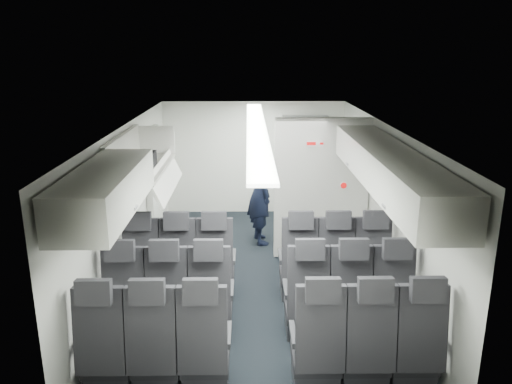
{
  "coord_description": "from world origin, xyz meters",
  "views": [
    {
      "loc": [
        -0.11,
        -6.34,
        3.1
      ],
      "look_at": [
        0.0,
        0.4,
        1.15
      ],
      "focal_mm": 35.0,
      "sensor_mm": 36.0,
      "label": 1
    }
  ],
  "objects_px": {
    "boarding_door": "(155,184)",
    "seat_row_front": "(257,269)",
    "flight_attendant": "(260,192)",
    "carry_on_bag": "(140,161)",
    "seat_row_mid": "(259,304)",
    "galley_unit": "(305,168)",
    "seat_row_rear": "(261,352)"
  },
  "relations": [
    {
      "from": "boarding_door",
      "to": "flight_attendant",
      "type": "distance_m",
      "value": 1.74
    },
    {
      "from": "seat_row_rear",
      "to": "boarding_door",
      "type": "height_order",
      "value": "boarding_door"
    },
    {
      "from": "carry_on_bag",
      "to": "boarding_door",
      "type": "bearing_deg",
      "value": 96.93
    },
    {
      "from": "flight_attendant",
      "to": "carry_on_bag",
      "type": "xyz_separation_m",
      "value": [
        -1.5,
        -1.87,
        0.94
      ]
    },
    {
      "from": "seat_row_front",
      "to": "galley_unit",
      "type": "xyz_separation_m",
      "value": [
        0.95,
        3.25,
        0.55
      ]
    },
    {
      "from": "flight_attendant",
      "to": "carry_on_bag",
      "type": "height_order",
      "value": "carry_on_bag"
    },
    {
      "from": "boarding_door",
      "to": "seat_row_mid",
      "type": "bearing_deg",
      "value": -61.23
    },
    {
      "from": "seat_row_front",
      "to": "flight_attendant",
      "type": "height_order",
      "value": "flight_attendant"
    },
    {
      "from": "seat_row_front",
      "to": "seat_row_mid",
      "type": "height_order",
      "value": "same"
    },
    {
      "from": "boarding_door",
      "to": "flight_attendant",
      "type": "height_order",
      "value": "boarding_door"
    },
    {
      "from": "seat_row_front",
      "to": "galley_unit",
      "type": "bearing_deg",
      "value": 73.72
    },
    {
      "from": "flight_attendant",
      "to": "seat_row_rear",
      "type": "bearing_deg",
      "value": 166.53
    },
    {
      "from": "seat_row_front",
      "to": "carry_on_bag",
      "type": "distance_m",
      "value": 1.98
    },
    {
      "from": "galley_unit",
      "to": "boarding_door",
      "type": "relative_size",
      "value": 1.02
    },
    {
      "from": "seat_row_front",
      "to": "seat_row_mid",
      "type": "xyz_separation_m",
      "value": [
        0.0,
        -0.9,
        0.0
      ]
    },
    {
      "from": "galley_unit",
      "to": "flight_attendant",
      "type": "distance_m",
      "value": 1.56
    },
    {
      "from": "seat_row_front",
      "to": "seat_row_rear",
      "type": "bearing_deg",
      "value": -90.0
    },
    {
      "from": "boarding_door",
      "to": "carry_on_bag",
      "type": "bearing_deg",
      "value": -83.6
    },
    {
      "from": "seat_row_mid",
      "to": "carry_on_bag",
      "type": "distance_m",
      "value": 2.21
    },
    {
      "from": "seat_row_front",
      "to": "carry_on_bag",
      "type": "relative_size",
      "value": 9.06
    },
    {
      "from": "galley_unit",
      "to": "flight_attendant",
      "type": "xyz_separation_m",
      "value": [
        -0.86,
        -1.3,
        -0.09
      ]
    },
    {
      "from": "seat_row_rear",
      "to": "galley_unit",
      "type": "bearing_deg",
      "value": 79.35
    },
    {
      "from": "seat_row_mid",
      "to": "boarding_door",
      "type": "relative_size",
      "value": 1.79
    },
    {
      "from": "seat_row_mid",
      "to": "seat_row_rear",
      "type": "distance_m",
      "value": 0.9
    },
    {
      "from": "carry_on_bag",
      "to": "seat_row_rear",
      "type": "bearing_deg",
      "value": -52.51
    },
    {
      "from": "seat_row_mid",
      "to": "flight_attendant",
      "type": "distance_m",
      "value": 2.89
    },
    {
      "from": "flight_attendant",
      "to": "galley_unit",
      "type": "bearing_deg",
      "value": -45.62
    },
    {
      "from": "seat_row_mid",
      "to": "galley_unit",
      "type": "xyz_separation_m",
      "value": [
        0.95,
        4.15,
        0.55
      ]
    },
    {
      "from": "boarding_door",
      "to": "seat_row_front",
      "type": "bearing_deg",
      "value": -51.84
    },
    {
      "from": "seat_row_front",
      "to": "boarding_door",
      "type": "height_order",
      "value": "boarding_door"
    },
    {
      "from": "seat_row_front",
      "to": "boarding_door",
      "type": "xyz_separation_m",
      "value": [
        -1.64,
        2.09,
        0.55
      ]
    },
    {
      "from": "seat_row_rear",
      "to": "boarding_door",
      "type": "distance_m",
      "value": 4.25
    }
  ]
}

